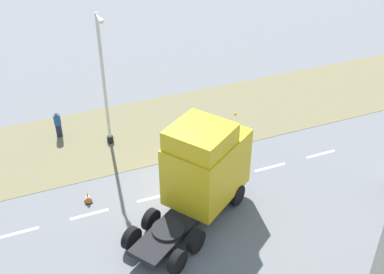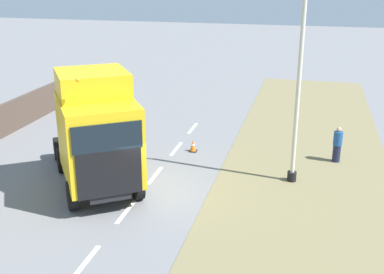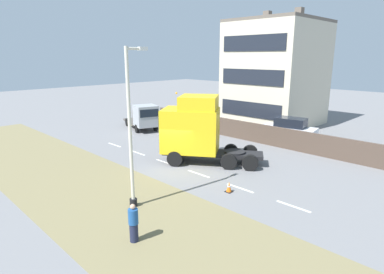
{
  "view_description": "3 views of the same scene",
  "coord_description": "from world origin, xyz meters",
  "px_view_note": "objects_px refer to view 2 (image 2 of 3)",
  "views": [
    {
      "loc": [
        17.27,
        -7.39,
        15.29
      ],
      "look_at": [
        -0.71,
        -0.06,
        2.51
      ],
      "focal_mm": 45.0,
      "sensor_mm": 36.0,
      "label": 1
    },
    {
      "loc": [
        -5.92,
        14.93,
        8.05
      ],
      "look_at": [
        -1.56,
        -2.35,
        1.8
      ],
      "focal_mm": 45.0,
      "sensor_mm": 36.0,
      "label": 2
    },
    {
      "loc": [
        -13.72,
        -15.26,
        7.13
      ],
      "look_at": [
        -0.95,
        -2.67,
        2.61
      ],
      "focal_mm": 30.0,
      "sensor_mm": 36.0,
      "label": 3
    }
  ],
  "objects_px": {
    "pedestrian": "(337,145)",
    "lorry_cab": "(97,134)",
    "traffic_cone_lead": "(193,146)",
    "lamp_post": "(296,97)"
  },
  "relations": [
    {
      "from": "lamp_post",
      "to": "traffic_cone_lead",
      "type": "bearing_deg",
      "value": -26.22
    },
    {
      "from": "traffic_cone_lead",
      "to": "pedestrian",
      "type": "bearing_deg",
      "value": -177.27
    },
    {
      "from": "lorry_cab",
      "to": "lamp_post",
      "type": "xyz_separation_m",
      "value": [
        -6.99,
        -2.69,
        1.15
      ]
    },
    {
      "from": "lamp_post",
      "to": "traffic_cone_lead",
      "type": "relative_size",
      "value": 13.05
    },
    {
      "from": "pedestrian",
      "to": "traffic_cone_lead",
      "type": "height_order",
      "value": "pedestrian"
    },
    {
      "from": "pedestrian",
      "to": "lorry_cab",
      "type": "bearing_deg",
      "value": 30.7
    },
    {
      "from": "lorry_cab",
      "to": "traffic_cone_lead",
      "type": "distance_m",
      "value": 5.86
    },
    {
      "from": "lorry_cab",
      "to": "traffic_cone_lead",
      "type": "xyz_separation_m",
      "value": [
        -2.41,
        -4.94,
        -2.03
      ]
    },
    {
      "from": "pedestrian",
      "to": "traffic_cone_lead",
      "type": "distance_m",
      "value": 6.45
    },
    {
      "from": "lorry_cab",
      "to": "traffic_cone_lead",
      "type": "relative_size",
      "value": 11.77
    }
  ]
}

